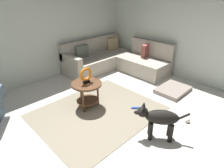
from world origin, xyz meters
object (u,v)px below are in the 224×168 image
Objects in this scene: dog_bed_mat at (173,90)px; sectional_couch at (115,60)px; dog_toy_rope at (136,108)px; side_table at (87,89)px; dog_toy_ball at (188,120)px; torus_sculpture at (86,75)px; dog at (159,118)px.

sectional_couch is at bearing 89.64° from dog_bed_mat.
sectional_couch reaches higher than dog_toy_rope.
side_table reaches higher than dog_bed_mat.
sectional_couch is 2.87m from dog_toy_ball.
dog_bed_mat is 1.18m from dog_toy_ball.
torus_sculpture is (-1.85, -1.02, 0.42)m from sectional_couch.
dog_toy_ball is at bearing -60.45° from side_table.
dog is at bearing -159.52° from dog_bed_mat.
sectional_couch is 3.75× the size of side_table.
torus_sculpture reaches higher than dog.
sectional_couch is 2.16m from torus_sculpture.
dog_toy_ball is (0.96, -1.70, -0.66)m from torus_sculpture.
side_table is 6.17× the size of dog_toy_ball.
dog_bed_mat is at bearing -26.44° from torus_sculpture.
dog_toy_ball reaches higher than dog_bed_mat.
sectional_couch is 2.18m from dog_toy_rope.
sectional_couch is at bearing 71.83° from dog_toy_ball.
side_table is 1.98m from dog_toy_ball.
dog is 7.26× the size of dog_toy_ball.
dog_toy_ball is at bearing -60.45° from torus_sculpture.
side_table is 0.29m from torus_sculpture.
side_table is at bearing 129.59° from dog_toy_rope.
dog_toy_rope is at bearing 173.05° from dog_bed_mat.
sectional_couch is 6.90× the size of torus_sculpture.
dog_bed_mat reaches higher than dog_toy_rope.
side_table is (-1.85, -1.02, 0.12)m from sectional_couch.
torus_sculpture is 1.21m from dog_toy_rope.
dog_bed_mat is 4.01× the size of dog_toy_rope.
dog_bed_mat is (-0.01, -1.93, -0.25)m from sectional_couch.
dog_toy_ball is at bearing -70.63° from dog_toy_rope.
dog_toy_ball is (0.96, -1.70, -0.37)m from side_table.
torus_sculpture is 1.57m from dog.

